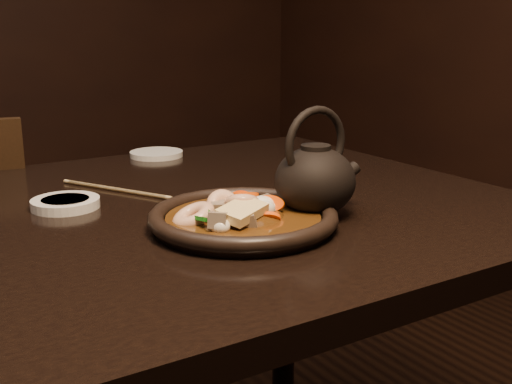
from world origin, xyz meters
TOP-DOWN VIEW (x-y plane):
  - table at (0.00, 0.00)m, footprint 1.60×0.90m
  - plate at (0.28, -0.16)m, footprint 0.28×0.28m
  - stirfry at (0.28, -0.16)m, footprint 0.18×0.15m
  - soy_dish at (0.09, 0.09)m, footprint 0.11×0.11m
  - saucer_right at (0.38, 0.39)m, footprint 0.12×0.12m
  - chopsticks at (0.20, 0.14)m, footprint 0.12×0.22m
  - teapot at (0.40, -0.17)m, footprint 0.15×0.12m

SIDE VIEW (x-z plane):
  - table at x=0.00m, z-range 0.30..1.05m
  - chopsticks at x=0.20m, z-range 0.75..0.76m
  - saucer_right at x=0.38m, z-range 0.75..0.76m
  - soy_dish at x=0.09m, z-range 0.75..0.77m
  - plate at x=0.28m, z-range 0.75..0.78m
  - stirfry at x=0.28m, z-range 0.74..0.80m
  - teapot at x=0.40m, z-range 0.73..0.90m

